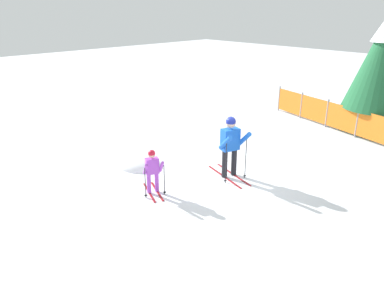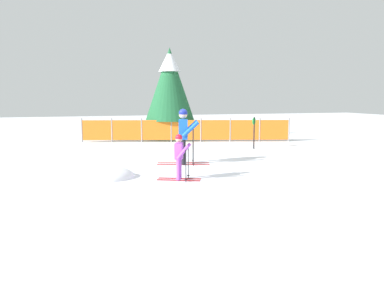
% 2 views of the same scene
% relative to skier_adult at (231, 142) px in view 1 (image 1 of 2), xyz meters
% --- Properties ---
extents(ground_plane, '(60.00, 60.00, 0.00)m').
position_rel_skier_adult_xyz_m(ground_plane, '(0.06, -0.10, -0.99)').
color(ground_plane, white).
extents(skier_adult, '(1.61, 0.84, 1.67)m').
position_rel_skier_adult_xyz_m(skier_adult, '(0.00, 0.00, 0.00)').
color(skier_adult, maroon).
rests_on(skier_adult, ground_plane).
extents(skier_child, '(1.07, 0.65, 1.13)m').
position_rel_skier_adult_xyz_m(skier_child, '(-0.68, -2.07, -0.34)').
color(skier_child, maroon).
rests_on(skier_child, ground_plane).
extents(safety_fence, '(9.10, 2.49, 1.07)m').
position_rel_skier_adult_xyz_m(safety_fence, '(1.59, 5.44, -0.46)').
color(safety_fence, gray).
rests_on(safety_fence, ground_plane).
extents(conifer_far, '(2.32, 2.32, 4.31)m').
position_rel_skier_adult_xyz_m(conifer_far, '(1.12, 6.57, 1.67)').
color(conifer_far, '#4C3823').
rests_on(conifer_far, ground_plane).
extents(snow_mound, '(1.38, 1.17, 0.55)m').
position_rel_skier_adult_xyz_m(snow_mound, '(-2.37, -1.32, -0.99)').
color(snow_mound, white).
rests_on(snow_mound, ground_plane).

